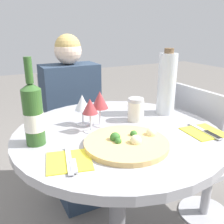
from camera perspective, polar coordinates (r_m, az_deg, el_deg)
The scene contains 13 objects.
dining_table at distance 1.17m, azimuth 1.31°, elevation -11.21°, with size 0.90×0.90×0.76m.
chair_behind_diner at distance 1.94m, azimuth -9.56°, elevation -4.73°, with size 0.37×0.37×0.88m.
seated_diner at distance 1.78m, azimuth -8.28°, elevation -3.93°, with size 0.38×0.44×1.15m.
chair_empty_side at distance 1.65m, azimuth 20.35°, elevation -10.17°, with size 0.37×0.37×0.88m.
pizza_large at distance 0.96m, azimuth 3.47°, elevation -7.02°, with size 0.32×0.32×0.05m.
wine_bottle at distance 0.98m, azimuth -17.55°, elevation -0.45°, with size 0.08×0.08×0.33m.
tall_carafe at distance 1.30m, azimuth 12.40°, elevation 6.34°, with size 0.09×0.09×0.33m.
sugar_shaker at distance 1.20m, azimuth 5.45°, elevation 0.57°, with size 0.08×0.08×0.11m.
wine_glass_front_left at distance 1.05m, azimuth -5.04°, elevation 1.11°, with size 0.07×0.07×0.15m.
wine_glass_center at distance 1.12m, azimuth -2.82°, elevation 2.66°, with size 0.08×0.08×0.16m.
wine_glass_back_left at distance 1.14m, azimuth -6.83°, elevation 1.99°, with size 0.07×0.07×0.14m.
place_setting_left at distance 0.87m, azimuth -9.71°, elevation -11.01°, with size 0.18×0.19×0.01m.
place_setting_right at distance 1.14m, azimuth 20.35°, elevation -4.28°, with size 0.16×0.19×0.01m.
Camera 1 is at (-0.49, -0.88, 1.20)m, focal length 40.00 mm.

